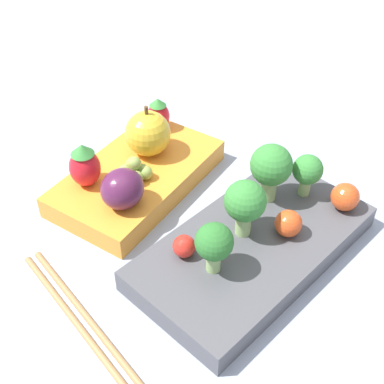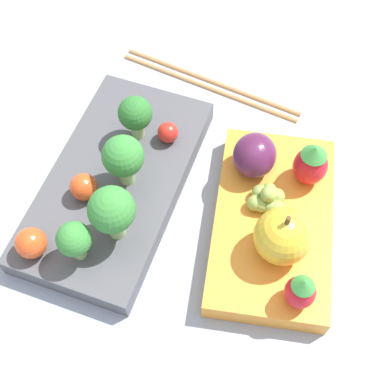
{
  "view_description": "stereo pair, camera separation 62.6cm",
  "coord_description": "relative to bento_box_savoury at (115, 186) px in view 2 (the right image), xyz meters",
  "views": [
    {
      "loc": [
        0.3,
        0.25,
        0.38
      ],
      "look_at": [
        -0.0,
        0.0,
        0.03
      ],
      "focal_mm": 50.0,
      "sensor_mm": 36.0,
      "label": 1
    },
    {
      "loc": [
        -0.24,
        -0.06,
        0.45
      ],
      "look_at": [
        -0.0,
        0.0,
        0.03
      ],
      "focal_mm": 50.0,
      "sensor_mm": 36.0,
      "label": 2
    }
  ],
  "objects": [
    {
      "name": "chopsticks_pair",
      "position": [
        0.16,
        -0.06,
        -0.01
      ],
      "size": [
        0.06,
        0.21,
        0.01
      ],
      "color": "#A37547",
      "rests_on": "ground_plane"
    },
    {
      "name": "plum",
      "position": [
        0.05,
        -0.12,
        0.03
      ],
      "size": [
        0.04,
        0.04,
        0.04
      ],
      "color": "#511E42",
      "rests_on": "bento_box_fruit"
    },
    {
      "name": "strawberry_1",
      "position": [
        -0.07,
        -0.18,
        0.03
      ],
      "size": [
        0.03,
        0.03,
        0.04
      ],
      "color": "red",
      "rests_on": "bento_box_fruit"
    },
    {
      "name": "broccoli_floret_3",
      "position": [
        0.06,
        -0.01,
        0.04
      ],
      "size": [
        0.03,
        0.03,
        0.05
      ],
      "color": "#93B770",
      "rests_on": "bento_box_savoury"
    },
    {
      "name": "bento_box_savoury",
      "position": [
        0.0,
        0.0,
        0.0
      ],
      "size": [
        0.24,
        0.14,
        0.02
      ],
      "color": "#4C4C51",
      "rests_on": "ground_plane"
    },
    {
      "name": "strawberry_0",
      "position": [
        0.05,
        -0.18,
        0.04
      ],
      "size": [
        0.03,
        0.03,
        0.05
      ],
      "color": "red",
      "rests_on": "bento_box_fruit"
    },
    {
      "name": "apple",
      "position": [
        -0.03,
        -0.16,
        0.04
      ],
      "size": [
        0.05,
        0.05,
        0.06
      ],
      "color": "gold",
      "rests_on": "bento_box_fruit"
    },
    {
      "name": "bento_box_fruit",
      "position": [
        -0.0,
        -0.15,
        0.0
      ],
      "size": [
        0.2,
        0.12,
        0.02
      ],
      "color": "orange",
      "rests_on": "ground_plane"
    },
    {
      "name": "cherry_tomato_1",
      "position": [
        0.06,
        -0.04,
        0.02
      ],
      "size": [
        0.02,
        0.02,
        0.02
      ],
      "color": "red",
      "rests_on": "bento_box_savoury"
    },
    {
      "name": "broccoli_floret_1",
      "position": [
        -0.05,
        -0.02,
        0.05
      ],
      "size": [
        0.04,
        0.04,
        0.06
      ],
      "color": "#93B770",
      "rests_on": "bento_box_savoury"
    },
    {
      "name": "broccoli_floret_0",
      "position": [
        0.0,
        -0.01,
        0.05
      ],
      "size": [
        0.04,
        0.04,
        0.06
      ],
      "color": "#93B770",
      "rests_on": "bento_box_savoury"
    },
    {
      "name": "broccoli_floret_2",
      "position": [
        -0.08,
        0.0,
        0.04
      ],
      "size": [
        0.03,
        0.03,
        0.05
      ],
      "color": "#93B770",
      "rests_on": "bento_box_savoury"
    },
    {
      "name": "grape_cluster",
      "position": [
        0.01,
        -0.14,
        0.02
      ],
      "size": [
        0.03,
        0.03,
        0.03
      ],
      "color": "#8EA84C",
      "rests_on": "bento_box_fruit"
    },
    {
      "name": "ground_plane",
      "position": [
        0.0,
        -0.08,
        -0.01
      ],
      "size": [
        4.0,
        4.0,
        0.0
      ],
      "primitive_type": "plane",
      "color": "#939EB2"
    },
    {
      "name": "cherry_tomato_2",
      "position": [
        -0.02,
        0.02,
        0.02
      ],
      "size": [
        0.03,
        0.03,
        0.03
      ],
      "color": "#DB4C1E",
      "rests_on": "bento_box_savoury"
    },
    {
      "name": "cherry_tomato_0",
      "position": [
        -0.09,
        0.04,
        0.03
      ],
      "size": [
        0.03,
        0.03,
        0.03
      ],
      "color": "#DB4C1E",
      "rests_on": "bento_box_savoury"
    }
  ]
}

